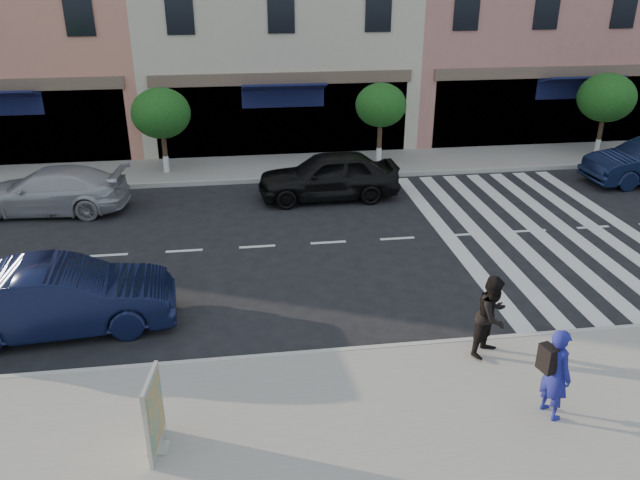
{
  "coord_description": "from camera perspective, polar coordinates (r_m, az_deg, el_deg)",
  "views": [
    {
      "loc": [
        -2.45,
        -11.83,
        7.25
      ],
      "look_at": [
        -0.64,
        1.11,
        1.4
      ],
      "focal_mm": 35.0,
      "sensor_mm": 36.0,
      "label": 1
    }
  ],
  "objects": [
    {
      "name": "ground",
      "position": [
        14.09,
        3.24,
        -6.9
      ],
      "size": [
        120.0,
        120.0,
        0.0
      ],
      "primitive_type": "plane",
      "color": "black",
      "rests_on": "ground"
    },
    {
      "name": "sidewalk_near",
      "position": [
        11.08,
        7.08,
        -16.47
      ],
      "size": [
        60.0,
        4.5,
        0.15
      ],
      "primitive_type": "cube",
      "color": "gray",
      "rests_on": "ground"
    },
    {
      "name": "sidewalk_far",
      "position": [
        24.06,
        -1.77,
        6.75
      ],
      "size": [
        60.0,
        3.0,
        0.15
      ],
      "primitive_type": "cube",
      "color": "gray",
      "rests_on": "ground"
    },
    {
      "name": "building_centre",
      "position": [
        28.95,
        -4.37,
        20.59
      ],
      "size": [
        11.0,
        9.0,
        11.0
      ],
      "primitive_type": "cube",
      "color": "beige",
      "rests_on": "ground"
    },
    {
      "name": "street_tree_wb",
      "position": [
        23.3,
        -14.33,
        11.14
      ],
      "size": [
        2.1,
        2.1,
        3.06
      ],
      "color": "#473323",
      "rests_on": "sidewalk_far"
    },
    {
      "name": "street_tree_c",
      "position": [
        23.79,
        5.58,
        12.14
      ],
      "size": [
        1.9,
        1.9,
        3.04
      ],
      "color": "#473323",
      "rests_on": "sidewalk_far"
    },
    {
      "name": "street_tree_ea",
      "position": [
        27.29,
        24.72,
        11.72
      ],
      "size": [
        2.2,
        2.2,
        3.19
      ],
      "color": "#473323",
      "rests_on": "sidewalk_far"
    },
    {
      "name": "photographer",
      "position": [
        11.32,
        20.77,
        -11.31
      ],
      "size": [
        0.53,
        0.69,
        1.67
      ],
      "primitive_type": "imported",
      "rotation": [
        0.0,
        0.0,
        1.81
      ],
      "color": "navy",
      "rests_on": "sidewalk_near"
    },
    {
      "name": "walker",
      "position": [
        12.59,
        15.48,
        -6.7
      ],
      "size": [
        1.03,
        1.01,
        1.68
      ],
      "primitive_type": "imported",
      "rotation": [
        0.0,
        0.0,
        0.68
      ],
      "color": "black",
      "rests_on": "sidewalk_near"
    },
    {
      "name": "poster_board",
      "position": [
        10.36,
        -14.89,
        -15.26
      ],
      "size": [
        0.36,
        0.9,
        1.38
      ],
      "rotation": [
        0.0,
        0.0,
        -0.13
      ],
      "color": "beige",
      "rests_on": "sidewalk_near"
    },
    {
      "name": "car_near_mid",
      "position": [
        14.28,
        -22.64,
        -4.91
      ],
      "size": [
        4.83,
        2.07,
        1.55
      ],
      "primitive_type": "imported",
      "rotation": [
        0.0,
        0.0,
        1.66
      ],
      "color": "black",
      "rests_on": "ground"
    },
    {
      "name": "car_far_left",
      "position": [
        21.32,
        -23.52,
        4.17
      ],
      "size": [
        4.98,
        2.45,
        1.39
      ],
      "primitive_type": "imported",
      "rotation": [
        0.0,
        0.0,
        -1.68
      ],
      "color": "#A4A5A9",
      "rests_on": "ground"
    },
    {
      "name": "car_far_mid",
      "position": [
        20.7,
        0.77,
        5.92
      ],
      "size": [
        4.67,
        1.95,
        1.58
      ],
      "primitive_type": "imported",
      "rotation": [
        0.0,
        0.0,
        -1.55
      ],
      "color": "black",
      "rests_on": "ground"
    }
  ]
}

